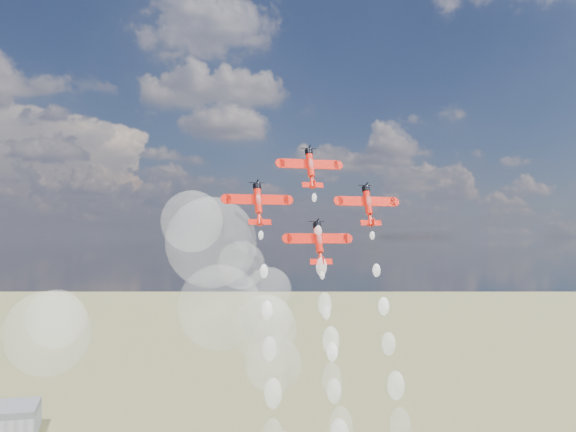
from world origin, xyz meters
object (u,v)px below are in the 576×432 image
at_px(plane_right, 368,205).
at_px(plane_slot, 319,242).
at_px(plane_left, 258,203).
at_px(plane_lead, 310,167).

relative_size(plane_right, plane_slot, 1.00).
distance_m(plane_left, plane_slot, 15.43).
distance_m(plane_left, plane_right, 25.27).
relative_size(plane_left, plane_right, 1.00).
bearing_deg(plane_left, plane_lead, 12.93).
bearing_deg(plane_slot, plane_lead, 90.00).
height_order(plane_lead, plane_right, plane_lead).
bearing_deg(plane_lead, plane_slot, -90.00).
bearing_deg(plane_left, plane_slot, -12.93).
relative_size(plane_lead, plane_slot, 1.00).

